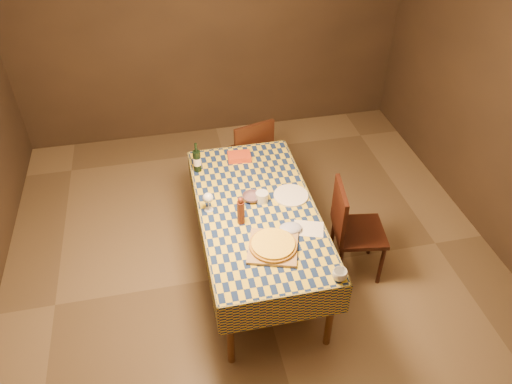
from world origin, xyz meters
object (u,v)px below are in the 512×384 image
cutting_board (273,247)px  pizza (273,245)px  bowl (252,197)px  chair_far (249,154)px  wine_bottle (197,161)px  dining_table (257,215)px  white_plate (291,195)px  chair_right (351,226)px

cutting_board → pizza: pizza is taller
pizza → bowl: bearing=93.9°
cutting_board → chair_far: chair_far is taller
wine_bottle → chair_far: bearing=41.7°
dining_table → white_plate: 0.33m
dining_table → white_plate: (0.31, 0.09, 0.08)m
chair_far → chair_right: 1.38m
pizza → white_plate: 0.63m
dining_table → pizza: 0.48m
bowl → wine_bottle: wine_bottle is taller
wine_bottle → pizza: bearing=-68.5°
chair_right → bowl: bearing=164.0°
wine_bottle → white_plate: (0.71, -0.52, -0.10)m
cutting_board → bowl: bearing=93.9°
pizza → bowl: size_ratio=2.79×
chair_far → bowl: bearing=-100.1°
wine_bottle → cutting_board: bearing=-68.5°
cutting_board → wine_bottle: wine_bottle is taller
cutting_board → white_plate: 0.63m
cutting_board → white_plate: size_ratio=1.25×
bowl → white_plate: (0.33, -0.03, -0.02)m
pizza → chair_far: bearing=85.0°
chair_right → chair_far: bearing=117.0°
cutting_board → chair_right: (0.77, 0.35, -0.26)m
cutting_board → wine_bottle: bearing=111.5°
wine_bottle → white_plate: wine_bottle is taller
pizza → chair_far: (0.14, 1.58, -0.29)m
cutting_board → chair_right: chair_right is taller
dining_table → chair_right: 0.81m
pizza → chair_right: 0.89m
bowl → dining_table: bearing=-79.5°
bowl → chair_right: size_ratio=0.17×
wine_bottle → chair_right: 1.44m
wine_bottle → white_plate: size_ratio=0.98×
wine_bottle → white_plate: bearing=-36.3°
dining_table → bowl: size_ratio=12.00×
bowl → chair_right: 0.88m
bowl → wine_bottle: size_ratio=0.54×
bowl → wine_bottle: bearing=127.8°
chair_far → wine_bottle: bearing=-138.3°
chair_far → chair_right: same height
chair_right → wine_bottle: bearing=148.6°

